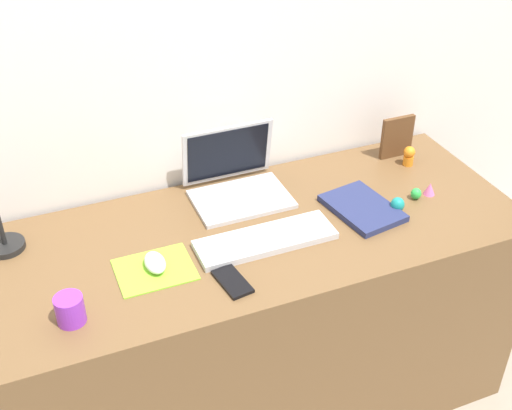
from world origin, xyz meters
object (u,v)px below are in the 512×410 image
object	(u,v)px
toy_figurine_teal	(398,204)
keyboard	(266,240)
mouse	(155,263)
picture_frame	(397,137)
coffee_mug	(70,310)
toy_figurine_orange	(409,155)
toy_figurine_green	(416,194)
laptop	(235,178)
toy_figurine_pink	(430,189)
cell_phone	(232,282)
notebook_pad	(362,208)

from	to	relation	value
toy_figurine_teal	keyboard	bearing A→B (deg)	179.17
mouse	picture_frame	bearing A→B (deg)	16.66
keyboard	coffee_mug	xyz separation A→B (m)	(-0.57, -0.11, 0.03)
toy_figurine_orange	toy_figurine_green	size ratio (longest dim) A/B	1.86
laptop	picture_frame	xyz separation A→B (m)	(0.60, 0.01, 0.02)
keyboard	toy_figurine_pink	bearing A→B (deg)	3.41
toy_figurine_pink	cell_phone	bearing A→B (deg)	-167.40
mouse	picture_frame	distance (m)	0.99
notebook_pad	toy_figurine_pink	xyz separation A→B (m)	(0.25, 0.00, 0.01)
notebook_pad	toy_figurine_green	bearing A→B (deg)	-10.77
laptop	cell_phone	size ratio (longest dim) A/B	2.34
cell_phone	toy_figurine_teal	world-z (taller)	toy_figurine_teal
toy_figurine_teal	coffee_mug	bearing A→B (deg)	-174.01
coffee_mug	toy_figurine_orange	distance (m)	1.24
mouse	cell_phone	size ratio (longest dim) A/B	0.75
cell_phone	toy_figurine_pink	bearing A→B (deg)	3.92
keyboard	toy_figurine_green	distance (m)	0.53
cell_phone	toy_figurine_orange	size ratio (longest dim) A/B	1.83
cell_phone	notebook_pad	world-z (taller)	notebook_pad
toy_figurine_green	laptop	bearing A→B (deg)	154.15
picture_frame	coffee_mug	size ratio (longest dim) A/B	1.96
laptop	toy_figurine_orange	size ratio (longest dim) A/B	4.30
laptop	mouse	size ratio (longest dim) A/B	3.12
cell_phone	toy_figurine_orange	bearing A→B (deg)	15.50
cell_phone	keyboard	bearing A→B (deg)	31.90
notebook_pad	toy_figurine_orange	bearing A→B (deg)	23.61
toy_figurine_pink	toy_figurine_orange	bearing A→B (deg)	77.81
notebook_pad	picture_frame	world-z (taller)	picture_frame
coffee_mug	toy_figurine_pink	bearing A→B (deg)	7.26
keyboard	cell_phone	size ratio (longest dim) A/B	3.20
keyboard	toy_figurine_orange	bearing A→B (deg)	19.30
keyboard	notebook_pad	xyz separation A→B (m)	(0.34, 0.03, 0.00)
toy_figurine_orange	toy_figurine_pink	distance (m)	0.19
keyboard	coffee_mug	distance (m)	0.58
toy_figurine_pink	toy_figurine_teal	xyz separation A→B (m)	(-0.15, -0.04, 0.00)
mouse	toy_figurine_pink	xyz separation A→B (m)	(0.91, 0.03, -0.00)
keyboard	cell_phone	world-z (taller)	keyboard
cell_phone	toy_figurine_teal	bearing A→B (deg)	3.13
picture_frame	toy_figurine_green	size ratio (longest dim) A/B	3.99
keyboard	notebook_pad	distance (m)	0.34
toy_figurine_pink	toy_figurine_green	distance (m)	0.06
toy_figurine_green	notebook_pad	bearing A→B (deg)	178.42
mouse	toy_figurine_teal	world-z (taller)	toy_figurine_teal
coffee_mug	toy_figurine_pink	world-z (taller)	coffee_mug
toy_figurine_orange	laptop	bearing A→B (deg)	174.26
toy_figurine_orange	keyboard	bearing A→B (deg)	-160.70
toy_figurine_pink	toy_figurine_green	world-z (taller)	toy_figurine_pink
keyboard	toy_figurine_orange	world-z (taller)	toy_figurine_orange
keyboard	toy_figurine_green	bearing A→B (deg)	3.20
toy_figurine_orange	toy_figurine_pink	size ratio (longest dim) A/B	1.71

